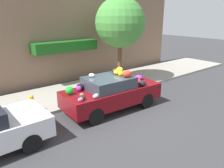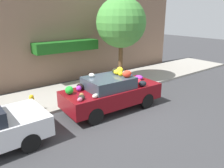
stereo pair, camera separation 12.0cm
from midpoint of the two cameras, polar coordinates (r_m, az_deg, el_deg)
The scene contains 6 objects.
ground_plane at distance 9.39m, azimuth 0.44°, elevation -6.52°, with size 60.00×60.00×0.00m, color #38383A.
sidewalk_curb at distance 11.45m, azimuth -7.95°, elevation -1.77°, with size 24.00×3.20×0.12m.
building_facade at distance 12.84m, azimuth -13.49°, elevation 11.68°, with size 18.00×1.20×5.25m.
street_tree at distance 12.33m, azimuth 2.67°, elevation 15.68°, with size 2.73×2.73×4.67m.
fire_hydrant at distance 9.33m, azimuth -19.80°, elevation -4.69°, with size 0.20×0.20×0.70m.
art_car at distance 9.10m, azimuth 0.23°, elevation -2.09°, with size 4.23×1.86×1.72m.
Camera 2 is at (-5.25, -6.74, 3.88)m, focal length 35.00 mm.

